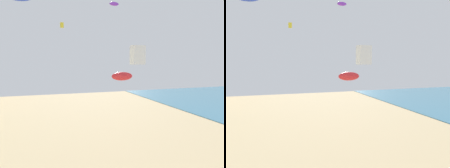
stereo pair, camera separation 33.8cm
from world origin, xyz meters
The scene contains 4 objects.
kite_yellow_box centered at (-0.28, 39.01, 15.03)m, with size 0.56×0.56×0.88m.
kite_white_box centered at (3.79, 16.93, 9.42)m, with size 1.06×1.06×1.67m.
kite_red_parafoil centered at (4.12, 21.53, 7.24)m, with size 2.40×0.67×0.93m.
kite_purple_parafoil centered at (6.46, 30.94, 17.25)m, with size 1.44×0.40×0.56m.
Camera 2 is at (-4.41, -1.42, 8.91)m, focal length 36.17 mm.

